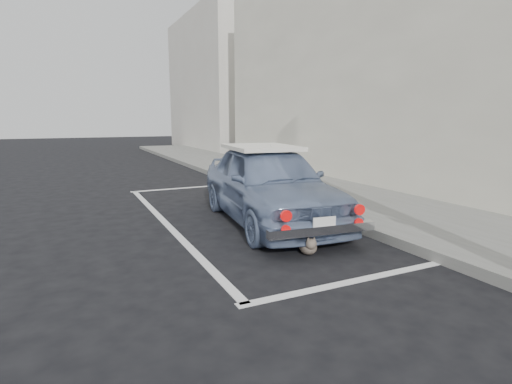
{
  "coord_description": "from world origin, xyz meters",
  "views": [
    {
      "loc": [
        -2.42,
        -3.92,
        1.84
      ],
      "look_at": [
        0.14,
        1.44,
        0.75
      ],
      "focal_mm": 28.0,
      "sensor_mm": 36.0,
      "label": 1
    }
  ],
  "objects": [
    {
      "name": "pline_rear",
      "position": [
        0.5,
        -0.5,
        0.0
      ],
      "size": [
        3.0,
        0.12,
        0.01
      ],
      "primitive_type": "cube",
      "color": "silver",
      "rests_on": "ground"
    },
    {
      "name": "pline_front",
      "position": [
        0.5,
        6.5,
        0.0
      ],
      "size": [
        3.0,
        0.12,
        0.01
      ],
      "primitive_type": "cube",
      "color": "silver",
      "rests_on": "ground"
    },
    {
      "name": "retro_coupe",
      "position": [
        0.83,
        2.34,
        0.71
      ],
      "size": [
        2.1,
        4.27,
        1.4
      ],
      "rotation": [
        0.0,
        0.0,
        -0.11
      ],
      "color": "#7185A9",
      "rests_on": "ground"
    },
    {
      "name": "cat",
      "position": [
        0.5,
        0.52,
        0.14
      ],
      "size": [
        0.35,
        0.53,
        0.3
      ],
      "rotation": [
        0.0,
        0.0,
        -0.32
      ],
      "color": "#78675B",
      "rests_on": "ground"
    },
    {
      "name": "ground",
      "position": [
        0.0,
        0.0,
        0.0
      ],
      "size": [
        80.0,
        80.0,
        0.0
      ],
      "primitive_type": "plane",
      "color": "black",
      "rests_on": "ground"
    },
    {
      "name": "pline_side",
      "position": [
        -0.9,
        3.0,
        0.0
      ],
      "size": [
        0.12,
        7.0,
        0.01
      ],
      "primitive_type": "cube",
      "color": "silver",
      "rests_on": "ground"
    },
    {
      "name": "sidewalk",
      "position": [
        3.2,
        2.0,
        0.07
      ],
      "size": [
        2.8,
        40.0,
        0.15
      ],
      "primitive_type": "cube",
      "color": "slate",
      "rests_on": "ground"
    },
    {
      "name": "building_far",
      "position": [
        6.35,
        20.0,
        4.0
      ],
      "size": [
        3.5,
        10.0,
        8.0
      ],
      "primitive_type": "cube",
      "color": "beige",
      "rests_on": "ground"
    },
    {
      "name": "shop_building",
      "position": [
        6.33,
        4.0,
        3.49
      ],
      "size": [
        3.5,
        18.0,
        7.0
      ],
      "color": "beige",
      "rests_on": "ground"
    }
  ]
}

